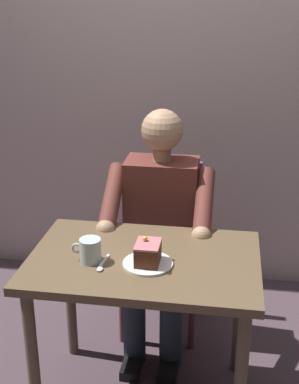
# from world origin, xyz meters

# --- Properties ---
(cafe_rear_panel) EXTENTS (6.40, 0.12, 3.00)m
(cafe_rear_panel) POSITION_xyz_m (0.00, -1.20, 1.50)
(cafe_rear_panel) COLOR #B59F9E
(cafe_rear_panel) RESTS_ON ground
(dining_table) EXTENTS (0.95, 0.63, 0.72)m
(dining_table) POSITION_xyz_m (0.00, 0.00, 0.62)
(dining_table) COLOR brown
(dining_table) RESTS_ON ground
(chair) EXTENTS (0.42, 0.42, 0.90)m
(chair) POSITION_xyz_m (0.00, -0.64, 0.49)
(chair) COLOR brown
(chair) RESTS_ON ground
(seated_person) EXTENTS (0.53, 0.58, 1.22)m
(seated_person) POSITION_xyz_m (-0.00, -0.47, 0.64)
(seated_person) COLOR brown
(seated_person) RESTS_ON ground
(dessert_plate) EXTENTS (0.20, 0.20, 0.01)m
(dessert_plate) POSITION_xyz_m (-0.03, 0.06, 0.73)
(dessert_plate) COLOR white
(dessert_plate) RESTS_ON dining_table
(cake_slice) EXTENTS (0.10, 0.12, 0.11)m
(cake_slice) POSITION_xyz_m (-0.03, 0.06, 0.77)
(cake_slice) COLOR #4E2416
(cake_slice) RESTS_ON dessert_plate
(coffee_cup) EXTENTS (0.12, 0.09, 0.10)m
(coffee_cup) POSITION_xyz_m (0.21, 0.07, 0.77)
(coffee_cup) COLOR #AFC3BF
(coffee_cup) RESTS_ON dining_table
(dessert_spoon) EXTENTS (0.03, 0.14, 0.01)m
(dessert_spoon) POSITION_xyz_m (0.15, 0.10, 0.72)
(dessert_spoon) COLOR silver
(dessert_spoon) RESTS_ON dining_table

